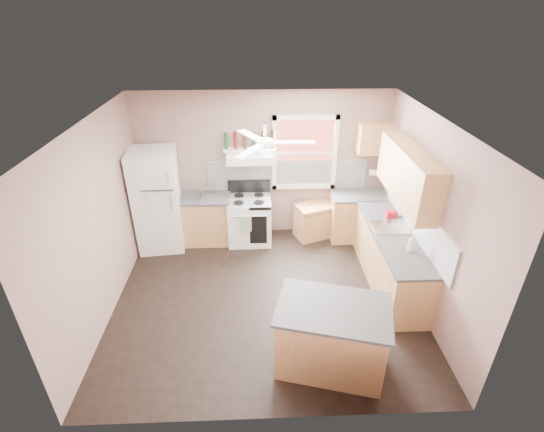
{
  "coord_description": "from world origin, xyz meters",
  "views": [
    {
      "loc": [
        -0.1,
        -4.69,
        4.0
      ],
      "look_at": [
        0.1,
        0.3,
        1.25
      ],
      "focal_mm": 26.0,
      "sensor_mm": 36.0,
      "label": 1
    }
  ],
  "objects_px": {
    "toaster": "(210,193)",
    "stove": "(250,220)",
    "cart": "(314,221)",
    "refrigerator": "(158,200)",
    "island": "(331,338)"
  },
  "relations": [
    {
      "from": "toaster",
      "to": "stove",
      "type": "relative_size",
      "value": 0.33
    },
    {
      "from": "toaster",
      "to": "cart",
      "type": "xyz_separation_m",
      "value": [
        1.91,
        0.09,
        -0.66
      ]
    },
    {
      "from": "refrigerator",
      "to": "stove",
      "type": "relative_size",
      "value": 2.12
    },
    {
      "from": "refrigerator",
      "to": "cart",
      "type": "bearing_deg",
      "value": -2.54
    },
    {
      "from": "toaster",
      "to": "stove",
      "type": "distance_m",
      "value": 0.89
    },
    {
      "from": "toaster",
      "to": "stove",
      "type": "height_order",
      "value": "toaster"
    },
    {
      "from": "refrigerator",
      "to": "island",
      "type": "bearing_deg",
      "value": -53.84
    },
    {
      "from": "cart",
      "to": "island",
      "type": "xyz_separation_m",
      "value": [
        -0.2,
        -3.03,
        0.1
      ]
    },
    {
      "from": "stove",
      "to": "cart",
      "type": "xyz_separation_m",
      "value": [
        1.21,
        0.11,
        -0.1
      ]
    },
    {
      "from": "cart",
      "to": "toaster",
      "type": "bearing_deg",
      "value": 161.26
    },
    {
      "from": "stove",
      "to": "cart",
      "type": "relative_size",
      "value": 1.3
    },
    {
      "from": "toaster",
      "to": "stove",
      "type": "xyz_separation_m",
      "value": [
        0.7,
        -0.02,
        -0.56
      ]
    },
    {
      "from": "refrigerator",
      "to": "toaster",
      "type": "height_order",
      "value": "refrigerator"
    },
    {
      "from": "stove",
      "to": "island",
      "type": "height_order",
      "value": "same"
    },
    {
      "from": "cart",
      "to": "island",
      "type": "relative_size",
      "value": 0.53
    }
  ]
}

